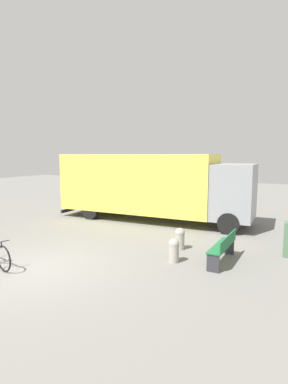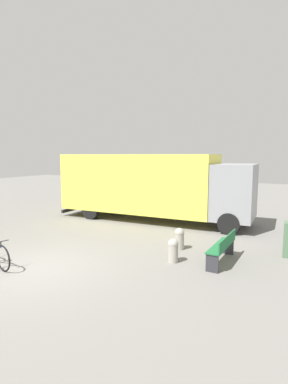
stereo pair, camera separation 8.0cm
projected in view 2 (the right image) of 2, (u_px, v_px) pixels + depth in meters
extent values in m
plane|color=slate|center=(35.00, 268.00, 8.30)|extent=(60.00, 60.00, 0.00)
cube|color=#EAE04C|center=(138.00, 182.00, 14.62)|extent=(7.56, 2.73, 2.73)
cube|color=gray|center=(234.00, 192.00, 12.67)|extent=(1.73, 2.47, 2.32)
cube|color=black|center=(77.00, 208.00, 16.45)|extent=(0.17, 2.40, 0.16)
cylinder|color=black|center=(237.00, 214.00, 13.80)|extent=(0.87, 0.30, 0.87)
cylinder|color=black|center=(229.00, 224.00, 11.83)|extent=(0.87, 0.30, 0.87)
cylinder|color=black|center=(114.00, 204.00, 16.67)|extent=(0.87, 0.30, 0.87)
cylinder|color=black|center=(91.00, 210.00, 14.69)|extent=(0.87, 0.30, 0.87)
cube|color=#1E6638|center=(221.00, 246.00, 8.70)|extent=(0.47, 1.83, 0.03)
cube|color=#1E6638|center=(228.00, 241.00, 8.59)|extent=(0.10, 1.82, 0.35)
cube|color=#2D2D33|center=(212.00, 264.00, 7.99)|extent=(0.34, 0.06, 0.49)
cube|color=#2D2D33|center=(228.00, 247.00, 9.47)|extent=(0.34, 0.06, 0.49)
torus|color=black|center=(3.00, 258.00, 8.04)|extent=(0.73, 0.19, 0.73)
cylinder|color=black|center=(1.00, 244.00, 8.04)|extent=(0.03, 0.03, 0.15)
cylinder|color=black|center=(1.00, 242.00, 8.03)|extent=(0.11, 0.44, 0.02)
cylinder|color=#9E998C|center=(173.00, 253.00, 8.76)|extent=(0.30, 0.30, 0.55)
sphere|color=#9E998C|center=(173.00, 244.00, 8.72)|extent=(0.31, 0.31, 0.31)
cylinder|color=#9E998C|center=(179.00, 241.00, 9.96)|extent=(0.31, 0.31, 0.56)
sphere|color=#9E998C|center=(179.00, 233.00, 9.93)|extent=(0.33, 0.33, 0.33)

